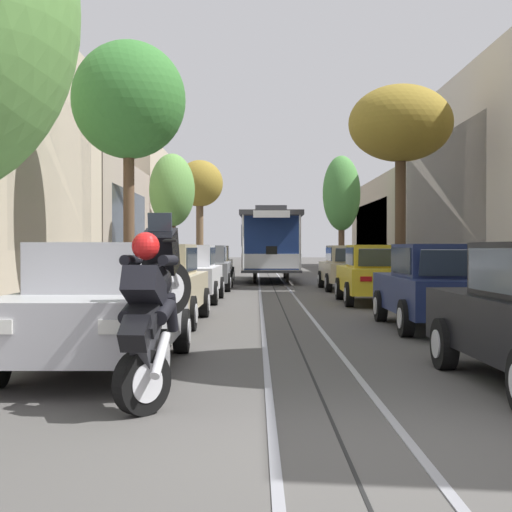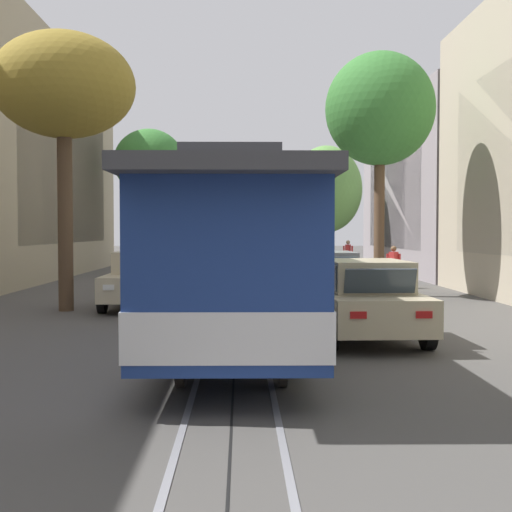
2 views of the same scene
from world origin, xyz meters
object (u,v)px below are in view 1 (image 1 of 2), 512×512
object	(u,v)px
parked_car_silver_near_left	(100,304)
parked_car_beige_fifth_left	(209,264)
pedestrian_on_left_pavement	(384,259)
street_tree_kerb_left_second	(126,101)
street_tree_kerb_left_fourth	(198,185)
street_tree_kerb_right_second	(398,125)
parked_car_grey_fourth_left	(202,267)
parked_car_beige_second_left	(152,283)
motorcycle_with_rider	(150,304)
pedestrian_crossing_far	(66,270)
parked_car_navy_second_right	(437,286)
parked_car_beige_fourth_right	(347,267)
cable_car_trolley	(268,244)
street_tree_kerb_right_mid	(339,194)
parked_car_yellow_mid_right	(374,274)
street_tree_kerb_left_mid	(170,191)
parked_car_white_mid_left	(184,273)

from	to	relation	value
parked_car_silver_near_left	parked_car_beige_fifth_left	distance (m)	22.80
parked_car_beige_fifth_left	pedestrian_on_left_pavement	xyz separation A→B (m)	(8.73, 6.72, 0.08)
street_tree_kerb_left_second	pedestrian_on_left_pavement	xyz separation A→B (m)	(10.80, 15.30, -5.24)
street_tree_kerb_left_fourth	street_tree_kerb_right_second	distance (m)	25.49
parked_car_grey_fourth_left	parked_car_beige_second_left	bearing A→B (deg)	-90.92
parked_car_grey_fourth_left	motorcycle_with_rider	distance (m)	19.75
parked_car_beige_second_left	street_tree_kerb_left_fourth	distance (m)	36.66
pedestrian_crossing_far	parked_car_navy_second_right	bearing A→B (deg)	-38.00
parked_car_silver_near_left	parked_car_beige_fourth_right	xyz separation A→B (m)	(5.27, 17.21, 0.00)
parked_car_beige_second_left	cable_car_trolley	size ratio (longest dim) A/B	0.48
street_tree_kerb_left_fourth	street_tree_kerb_right_mid	world-z (taller)	street_tree_kerb_left_fourth
parked_car_beige_fourth_right	street_tree_kerb_right_second	world-z (taller)	street_tree_kerb_right_second
cable_car_trolley	pedestrian_crossing_far	world-z (taller)	cable_car_trolley
parked_car_beige_second_left	parked_car_beige_fourth_right	bearing A→B (deg)	65.31
parked_car_silver_near_left	cable_car_trolley	bearing A→B (deg)	83.97
parked_car_yellow_mid_right	street_tree_kerb_left_mid	xyz separation A→B (m)	(-7.45, 17.01, 3.50)
parked_car_silver_near_left	parked_car_grey_fourth_left	bearing A→B (deg)	89.67
parked_car_beige_second_left	pedestrian_on_left_pavement	bearing A→B (deg)	69.78
cable_car_trolley	parked_car_silver_near_left	bearing A→B (deg)	-96.03
street_tree_kerb_left_fourth	parked_car_white_mid_left	bearing A→B (deg)	-86.46
parked_car_grey_fourth_left	pedestrian_crossing_far	bearing A→B (deg)	-118.46
parked_car_beige_second_left	street_tree_kerb_left_fourth	bearing A→B (deg)	92.84
parked_car_beige_fourth_right	street_tree_kerb_right_second	size ratio (longest dim) A/B	0.59
parked_car_navy_second_right	pedestrian_crossing_far	size ratio (longest dim) A/B	2.73
street_tree_kerb_right_second	cable_car_trolley	bearing A→B (deg)	124.60
street_tree_kerb_left_mid	street_tree_kerb_left_fourth	xyz separation A→B (m)	(0.33, 13.94, 1.44)
parked_car_white_mid_left	parked_car_navy_second_right	xyz separation A→B (m)	(5.39, -7.06, 0.00)
parked_car_beige_second_left	pedestrian_on_left_pavement	size ratio (longest dim) A/B	2.81
street_tree_kerb_right_mid	street_tree_kerb_right_second	bearing A→B (deg)	-89.87
parked_car_grey_fourth_left	motorcycle_with_rider	size ratio (longest dim) A/B	2.33
parked_car_white_mid_left	parked_car_yellow_mid_right	distance (m)	5.29
parked_car_navy_second_right	street_tree_kerb_left_second	size ratio (longest dim) A/B	0.54
street_tree_kerb_left_mid	street_tree_kerb_right_second	distance (m)	13.76
parked_car_beige_fifth_left	motorcycle_with_rider	world-z (taller)	motorcycle_with_rider
parked_car_beige_fifth_left	cable_car_trolley	distance (m)	3.35
parked_car_navy_second_right	cable_car_trolley	world-z (taller)	cable_car_trolley
street_tree_kerb_left_mid	motorcycle_with_rider	bearing A→B (deg)	-83.99
parked_car_white_mid_left	street_tree_kerb_right_mid	distance (m)	26.34
parked_car_grey_fourth_left	pedestrian_crossing_far	world-z (taller)	pedestrian_crossing_far
parked_car_white_mid_left	motorcycle_with_rider	bearing A→B (deg)	-85.99
street_tree_kerb_left_mid	street_tree_kerb_right_mid	xyz separation A→B (m)	(9.42, 8.72, 0.46)
street_tree_kerb_left_second	street_tree_kerb_right_mid	xyz separation A→B (m)	(9.26, 22.37, -1.36)
street_tree_kerb_right_second	pedestrian_on_left_pavement	size ratio (longest dim) A/B	4.77
pedestrian_on_left_pavement	parked_car_yellow_mid_right	bearing A→B (deg)	-100.67
parked_car_grey_fourth_left	pedestrian_crossing_far	size ratio (longest dim) A/B	2.73
parked_car_grey_fourth_left	parked_car_beige_fourth_right	xyz separation A→B (m)	(5.17, -0.20, 0.00)
parked_car_navy_second_right	street_tree_kerb_right_second	xyz separation A→B (m)	(1.86, 13.51, 5.18)
parked_car_beige_fourth_right	street_tree_kerb_right_mid	xyz separation A→B (m)	(1.92, 19.38, 3.96)
street_tree_kerb_right_mid	motorcycle_with_rider	bearing A→B (deg)	-99.11
parked_car_beige_second_left	parked_car_beige_fifth_left	size ratio (longest dim) A/B	1.00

